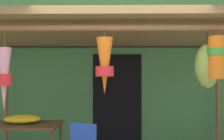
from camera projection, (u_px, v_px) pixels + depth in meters
shop_facade at (119, 62)px, 6.42m from camera, size 12.07×0.29×3.66m
market_stall_canopy at (116, 37)px, 4.90m from camera, size 5.11×2.49×2.50m
display_table at (20, 128)px, 4.76m from camera, size 1.35×0.79×0.69m
flower_heap_on_table at (23, 119)px, 4.81m from camera, size 0.64×0.45×0.14m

